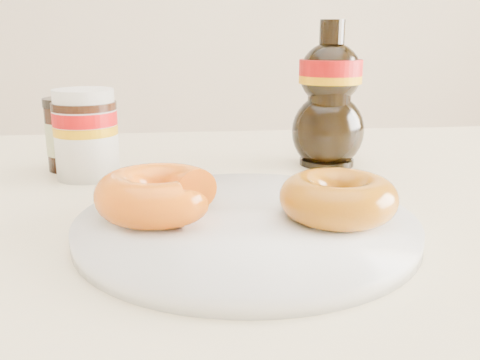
{
  "coord_description": "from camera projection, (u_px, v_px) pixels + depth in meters",
  "views": [
    {
      "loc": [
        0.03,
        -0.4,
        0.92
      ],
      "look_at": [
        0.08,
        0.1,
        0.79
      ],
      "focal_mm": 40.0,
      "sensor_mm": 36.0,
      "label": 1
    }
  ],
  "objects": [
    {
      "name": "syrup_bottle",
      "position": [
        329.0,
        94.0,
        0.7
      ],
      "size": [
        0.11,
        0.1,
        0.19
      ],
      "primitive_type": null,
      "rotation": [
        0.0,
        0.0,
        0.26
      ],
      "color": "black",
      "rests_on": "dining_table"
    },
    {
      "name": "dining_table",
      "position": [
        158.0,
        294.0,
        0.54
      ],
      "size": [
        1.4,
        0.9,
        0.75
      ],
      "color": "beige",
      "rests_on": "ground"
    },
    {
      "name": "plate",
      "position": [
        246.0,
        224.0,
        0.47
      ],
      "size": [
        0.3,
        0.3,
        0.01
      ],
      "color": "white",
      "rests_on": "dining_table"
    },
    {
      "name": "nutella_jar",
      "position": [
        86.0,
        130.0,
        0.64
      ],
      "size": [
        0.08,
        0.08,
        0.11
      ],
      "rotation": [
        0.0,
        0.0,
        -0.25
      ],
      "color": "white",
      "rests_on": "dining_table"
    },
    {
      "name": "dark_jar",
      "position": [
        69.0,
        135.0,
        0.68
      ],
      "size": [
        0.06,
        0.06,
        0.09
      ],
      "rotation": [
        0.0,
        0.0,
        0.03
      ],
      "color": "black",
      "rests_on": "dining_table"
    },
    {
      "name": "donut_bitten",
      "position": [
        158.0,
        194.0,
        0.47
      ],
      "size": [
        0.14,
        0.14,
        0.04
      ],
      "primitive_type": "torus",
      "rotation": [
        0.0,
        0.0,
        0.34
      ],
      "color": "orange",
      "rests_on": "plate"
    },
    {
      "name": "donut_whole",
      "position": [
        338.0,
        198.0,
        0.47
      ],
      "size": [
        0.13,
        0.13,
        0.04
      ],
      "primitive_type": "torus",
      "rotation": [
        0.0,
        0.0,
        -0.38
      ],
      "color": "#A15F0A",
      "rests_on": "plate"
    }
  ]
}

